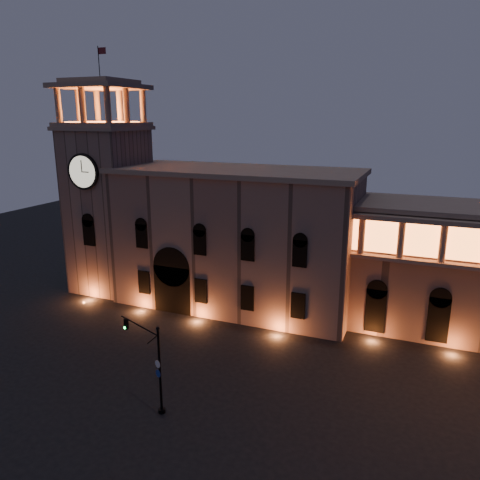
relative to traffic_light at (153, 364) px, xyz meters
The scene contains 4 objects.
ground 4.48m from the traffic_light, 107.96° to the left, with size 160.00×160.00×0.00m, color black.
government_building 24.33m from the traffic_light, 96.39° to the left, with size 30.80×12.80×17.60m.
clock_tower 32.16m from the traffic_light, 132.79° to the left, with size 9.80×9.80×32.40m.
traffic_light is the anchor object (origin of this frame).
Camera 1 is at (20.24, -30.98, 23.70)m, focal length 35.00 mm.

